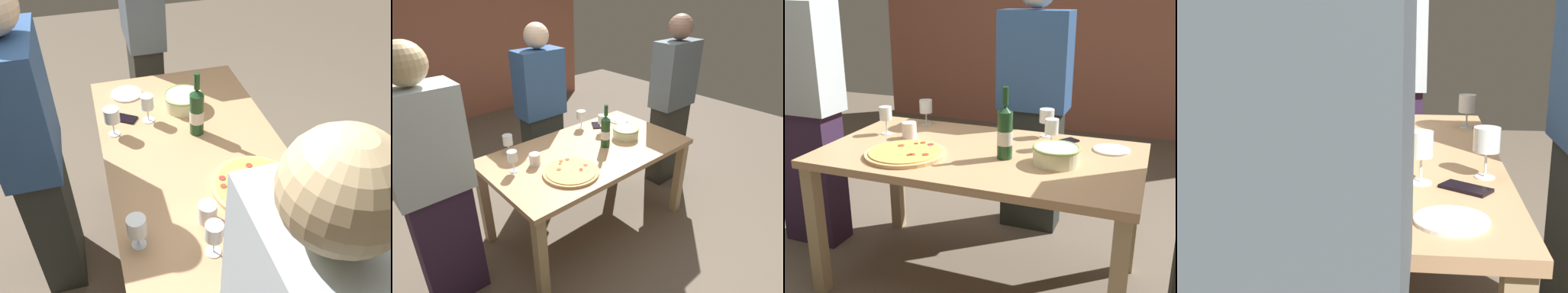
# 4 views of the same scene
# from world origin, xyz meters

# --- Properties ---
(ground_plane) EXTENTS (8.00, 8.00, 0.00)m
(ground_plane) POSITION_xyz_m (0.00, 0.00, 0.00)
(ground_plane) COLOR #695C4D
(dining_table) EXTENTS (1.60, 0.90, 0.75)m
(dining_table) POSITION_xyz_m (0.00, 0.00, 0.66)
(dining_table) COLOR tan
(dining_table) RESTS_ON ground
(pizza) EXTENTS (0.40, 0.40, 0.03)m
(pizza) POSITION_xyz_m (-0.32, -0.19, 0.76)
(pizza) COLOR tan
(pizza) RESTS_ON dining_table
(serving_bowl) EXTENTS (0.22, 0.22, 0.09)m
(serving_bowl) POSITION_xyz_m (0.40, -0.04, 0.80)
(serving_bowl) COLOR beige
(serving_bowl) RESTS_ON dining_table
(wine_bottle) EXTENTS (0.07, 0.07, 0.35)m
(wine_bottle) POSITION_xyz_m (0.15, -0.05, 0.88)
(wine_bottle) COLOR #1B4120
(wine_bottle) RESTS_ON dining_table
(wine_glass_near_pizza) EXTENTS (0.07, 0.07, 0.16)m
(wine_glass_near_pizza) POSITION_xyz_m (0.32, 0.18, 0.86)
(wine_glass_near_pizza) COLOR white
(wine_glass_near_pizza) RESTS_ON dining_table
(wine_glass_by_bottle) EXTENTS (0.07, 0.07, 0.16)m
(wine_glass_by_bottle) POSITION_xyz_m (-0.61, 0.10, 0.86)
(wine_glass_by_bottle) COLOR white
(wine_glass_by_bottle) RESTS_ON dining_table
(wine_glass_far_left) EXTENTS (0.08, 0.08, 0.16)m
(wine_glass_far_left) POSITION_xyz_m (0.25, 0.37, 0.87)
(wine_glass_far_left) COLOR white
(wine_glass_far_left) RESTS_ON dining_table
(wine_glass_far_right) EXTENTS (0.08, 0.08, 0.15)m
(wine_glass_far_right) POSITION_xyz_m (-0.50, 0.37, 0.85)
(wine_glass_far_right) COLOR white
(wine_glass_far_right) RESTS_ON dining_table
(cup_amber) EXTENTS (0.08, 0.08, 0.09)m
(cup_amber) POSITION_xyz_m (-0.45, 0.08, 0.79)
(cup_amber) COLOR silver
(cup_amber) RESTS_ON dining_table
(side_plate) EXTENTS (0.18, 0.18, 0.01)m
(side_plate) POSITION_xyz_m (0.62, 0.25, 0.76)
(side_plate) COLOR white
(side_plate) RESTS_ON dining_table
(cell_phone) EXTENTS (0.14, 0.16, 0.01)m
(cell_phone) POSITION_xyz_m (0.37, 0.31, 0.76)
(cell_phone) COLOR black
(cell_phone) RESTS_ON dining_table
(person_host) EXTENTS (0.46, 0.24, 1.69)m
(person_host) POSITION_xyz_m (1.16, 0.05, 0.85)
(person_host) COLOR #2F2F29
(person_host) RESTS_ON ground
(person_guest_left) EXTENTS (0.43, 0.24, 1.64)m
(person_guest_left) POSITION_xyz_m (0.07, 0.75, 0.83)
(person_guest_left) COLOR #272C27
(person_guest_left) RESTS_ON ground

